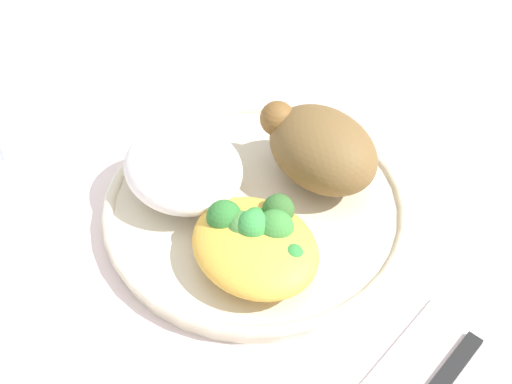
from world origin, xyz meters
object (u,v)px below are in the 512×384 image
plate (256,207)px  mac_cheese_with_broccoli (255,240)px  roasted_chicken (320,148)px  fork (377,373)px  rice_pile (183,168)px  water_glass (4,106)px

plate → mac_cheese_with_broccoli: size_ratio=2.45×
roasted_chicken → fork: bearing=148.4°
rice_pile → water_glass: 0.19m
water_glass → rice_pile: bearing=-156.9°
plate → water_glass: bearing=25.8°
mac_cheese_with_broccoli → fork: mac_cheese_with_broccoli is taller
plate → roasted_chicken: (-0.01, -0.06, 0.04)m
fork → rice_pile: bearing=-0.4°
rice_pile → water_glass: water_glass is taller
plate → water_glass: (0.22, 0.11, 0.03)m
rice_pile → mac_cheese_with_broccoli: 0.10m
rice_pile → fork: bearing=179.6°
mac_cheese_with_broccoli → fork: 0.13m
rice_pile → mac_cheese_with_broccoli: (-0.10, 0.00, -0.00)m
roasted_chicken → plate: bearing=77.7°
plate → roasted_chicken: roasted_chicken is taller
water_glass → fork: bearing=-169.6°
roasted_chicken → water_glass: water_glass is taller
rice_pile → mac_cheese_with_broccoli: rice_pile is taller
mac_cheese_with_broccoli → fork: (-0.13, -0.00, -0.04)m
plate → rice_pile: (0.05, 0.03, 0.03)m
roasted_chicken → fork: roasted_chicken is taller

